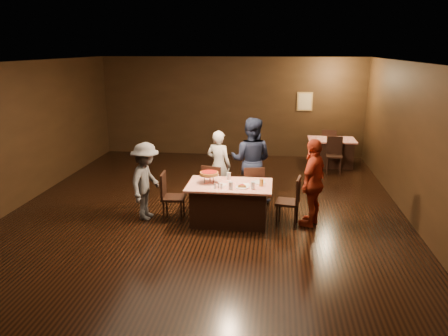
# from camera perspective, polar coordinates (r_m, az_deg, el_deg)

# --- Properties ---
(room) EXTENTS (10.00, 10.04, 3.02)m
(room) POSITION_cam_1_polar(r_m,az_deg,el_deg) (8.50, -2.39, 7.80)
(room) COLOR black
(room) RESTS_ON ground
(main_table) EXTENTS (1.60, 1.00, 0.77)m
(main_table) POSITION_cam_1_polar(r_m,az_deg,el_deg) (8.40, 0.74, -4.62)
(main_table) COLOR red
(main_table) RESTS_ON ground
(back_table) EXTENTS (1.30, 0.90, 0.77)m
(back_table) POSITION_cam_1_polar(r_m,az_deg,el_deg) (12.77, 13.80, 2.00)
(back_table) COLOR #A6110B
(back_table) RESTS_ON ground
(chair_far_left) EXTENTS (0.50, 0.50, 0.95)m
(chair_far_left) POSITION_cam_1_polar(r_m,az_deg,el_deg) (9.12, -1.26, -2.37)
(chair_far_left) COLOR black
(chair_far_left) RESTS_ON ground
(chair_far_right) EXTENTS (0.49, 0.49, 0.95)m
(chair_far_right) POSITION_cam_1_polar(r_m,az_deg,el_deg) (9.05, 3.77, -2.55)
(chair_far_right) COLOR black
(chair_far_right) RESTS_ON ground
(chair_end_left) EXTENTS (0.44, 0.44, 0.95)m
(chair_end_left) POSITION_cam_1_polar(r_m,az_deg,el_deg) (8.55, -6.62, -3.73)
(chair_end_left) COLOR black
(chair_end_left) RESTS_ON ground
(chair_end_right) EXTENTS (0.48, 0.48, 0.95)m
(chair_end_right) POSITION_cam_1_polar(r_m,az_deg,el_deg) (8.33, 8.31, -4.30)
(chair_end_right) COLOR black
(chair_end_right) RESTS_ON ground
(chair_back_near) EXTENTS (0.45, 0.45, 0.95)m
(chair_back_near) POSITION_cam_1_polar(r_m,az_deg,el_deg) (12.07, 14.21, 1.64)
(chair_back_near) COLOR black
(chair_back_near) RESTS_ON ground
(chair_back_far) EXTENTS (0.49, 0.49, 0.95)m
(chair_back_far) POSITION_cam_1_polar(r_m,az_deg,el_deg) (13.33, 13.53, 2.97)
(chair_back_far) COLOR black
(chair_back_far) RESTS_ON ground
(diner_white_jacket) EXTENTS (0.66, 0.54, 1.55)m
(diner_white_jacket) POSITION_cam_1_polar(r_m,az_deg,el_deg) (9.56, -0.70, 0.35)
(diner_white_jacket) COLOR silver
(diner_white_jacket) RESTS_ON ground
(diner_navy_hoodie) EXTENTS (1.01, 0.84, 1.86)m
(diner_navy_hoodie) POSITION_cam_1_polar(r_m,az_deg,el_deg) (9.37, 3.55, 0.99)
(diner_navy_hoodie) COLOR #161C33
(diner_navy_hoodie) RESTS_ON ground
(diner_grey_knit) EXTENTS (0.69, 1.05, 1.53)m
(diner_grey_knit) POSITION_cam_1_polar(r_m,az_deg,el_deg) (8.61, -10.16, -1.71)
(diner_grey_knit) COLOR #515155
(diner_grey_knit) RESTS_ON ground
(diner_red_shirt) EXTENTS (0.77, 1.06, 1.68)m
(diner_red_shirt) POSITION_cam_1_polar(r_m,az_deg,el_deg) (8.32, 11.57, -1.87)
(diner_red_shirt) COLOR #9F301A
(diner_red_shirt) RESTS_ON ground
(pizza_stand) EXTENTS (0.38, 0.38, 0.22)m
(pizza_stand) POSITION_cam_1_polar(r_m,az_deg,el_deg) (8.32, -1.95, -0.73)
(pizza_stand) COLOR black
(pizza_stand) RESTS_ON main_table
(plate_with_slice) EXTENTS (0.25, 0.25, 0.06)m
(plate_with_slice) POSITION_cam_1_polar(r_m,az_deg,el_deg) (8.08, 2.38, -2.40)
(plate_with_slice) COLOR white
(plate_with_slice) RESTS_ON main_table
(plate_empty) EXTENTS (0.25, 0.25, 0.01)m
(plate_empty) POSITION_cam_1_polar(r_m,az_deg,el_deg) (8.38, 4.60, -1.89)
(plate_empty) COLOR white
(plate_empty) RESTS_ON main_table
(glass_front_left) EXTENTS (0.08, 0.08, 0.14)m
(glass_front_left) POSITION_cam_1_polar(r_m,az_deg,el_deg) (7.97, 0.88, -2.31)
(glass_front_left) COLOR silver
(glass_front_left) RESTS_ON main_table
(glass_front_right) EXTENTS (0.08, 0.08, 0.14)m
(glass_front_right) POSITION_cam_1_polar(r_m,az_deg,el_deg) (7.98, 3.78, -2.30)
(glass_front_right) COLOR silver
(glass_front_right) RESTS_ON main_table
(glass_amber) EXTENTS (0.08, 0.08, 0.14)m
(glass_amber) POSITION_cam_1_polar(r_m,az_deg,el_deg) (8.17, 4.91, -1.90)
(glass_amber) COLOR #BF7F26
(glass_amber) RESTS_ON main_table
(glass_back) EXTENTS (0.08, 0.08, 0.14)m
(glass_back) POSITION_cam_1_polar(r_m,az_deg,el_deg) (8.55, 0.63, -1.05)
(glass_back) COLOR silver
(glass_back) RESTS_ON main_table
(condiments) EXTENTS (0.17, 0.10, 0.09)m
(condiments) POSITION_cam_1_polar(r_m,az_deg,el_deg) (8.01, -0.74, -2.35)
(condiments) COLOR silver
(condiments) RESTS_ON main_table
(napkin_center) EXTENTS (0.19, 0.19, 0.01)m
(napkin_center) POSITION_cam_1_polar(r_m,az_deg,el_deg) (8.25, 2.82, -2.17)
(napkin_center) COLOR white
(napkin_center) RESTS_ON main_table
(napkin_left) EXTENTS (0.21, 0.21, 0.01)m
(napkin_left) POSITION_cam_1_polar(r_m,az_deg,el_deg) (8.24, -0.32, -2.17)
(napkin_left) COLOR white
(napkin_left) RESTS_ON main_table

